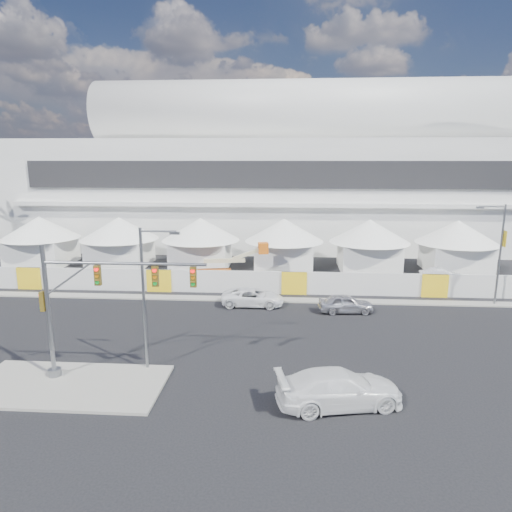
# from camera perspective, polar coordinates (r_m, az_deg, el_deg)

# --- Properties ---
(ground) EXTENTS (160.00, 160.00, 0.00)m
(ground) POSITION_cam_1_polar(r_m,az_deg,el_deg) (27.35, -7.88, -13.29)
(ground) COLOR black
(ground) RESTS_ON ground
(median_island) EXTENTS (10.00, 5.00, 0.15)m
(median_island) POSITION_cam_1_polar(r_m,az_deg,el_deg) (26.65, -22.44, -14.68)
(median_island) COLOR gray
(median_island) RESTS_ON ground
(far_curb) EXTENTS (80.00, 1.20, 0.12)m
(far_curb) POSITION_cam_1_polar(r_m,az_deg,el_deg) (41.15, 24.77, -5.44)
(far_curb) COLOR gray
(far_curb) RESTS_ON ground
(stadium) EXTENTS (80.00, 24.80, 21.98)m
(stadium) POSITION_cam_1_polar(r_m,az_deg,el_deg) (65.78, 7.01, 10.09)
(stadium) COLOR silver
(stadium) RESTS_ON ground
(tent_row) EXTENTS (53.40, 8.40, 5.40)m
(tent_row) POSITION_cam_1_polar(r_m,az_deg,el_deg) (49.14, -1.74, 2.11)
(tent_row) COLOR white
(tent_row) RESTS_ON ground
(hoarding_fence) EXTENTS (70.00, 0.25, 2.00)m
(hoarding_fence) POSITION_cam_1_polar(r_m,az_deg,el_deg) (40.11, 4.78, -3.37)
(hoarding_fence) COLOR silver
(hoarding_fence) RESTS_ON ground
(sedan_silver) EXTENTS (2.02, 4.30, 1.42)m
(sedan_silver) POSITION_cam_1_polar(r_m,az_deg,el_deg) (36.04, 11.15, -5.84)
(sedan_silver) COLOR #B6B6BB
(sedan_silver) RESTS_ON ground
(pickup_curb) EXTENTS (2.36, 5.03, 1.39)m
(pickup_curb) POSITION_cam_1_polar(r_m,az_deg,el_deg) (36.96, -0.39, -5.18)
(pickup_curb) COLOR white
(pickup_curb) RESTS_ON ground
(pickup_near) EXTENTS (3.71, 6.47, 1.77)m
(pickup_near) POSITION_cam_1_polar(r_m,az_deg,el_deg) (23.11, 10.36, -15.96)
(pickup_near) COLOR white
(pickup_near) RESTS_ON ground
(lot_car_a) EXTENTS (1.85, 4.23, 1.35)m
(lot_car_a) POSITION_cam_1_polar(r_m,az_deg,el_deg) (47.16, 22.22, -2.30)
(lot_car_a) COLOR white
(lot_car_a) RESTS_ON ground
(traffic_mast) EXTENTS (8.83, 0.70, 7.22)m
(traffic_mast) POSITION_cam_1_polar(r_m,az_deg,el_deg) (25.54, -20.86, -5.91)
(traffic_mast) COLOR slate
(traffic_mast) RESTS_ON median_island
(streetlight_median) EXTENTS (2.20, 0.22, 7.94)m
(streetlight_median) POSITION_cam_1_polar(r_m,az_deg,el_deg) (25.51, -13.46, -4.09)
(streetlight_median) COLOR slate
(streetlight_median) RESTS_ON median_island
(streetlight_curb) EXTENTS (2.43, 0.55, 8.20)m
(streetlight_curb) POSITION_cam_1_polar(r_m,az_deg,el_deg) (40.88, 28.04, 0.93)
(streetlight_curb) COLOR gray
(streetlight_curb) RESTS_ON ground
(boom_lift) EXTENTS (7.51, 2.28, 3.74)m
(boom_lift) POSITION_cam_1_polar(r_m,az_deg,el_deg) (43.94, -4.66, -1.99)
(boom_lift) COLOR orange
(boom_lift) RESTS_ON ground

